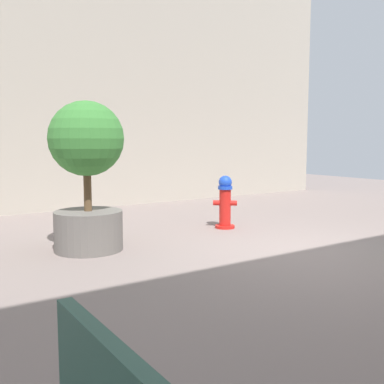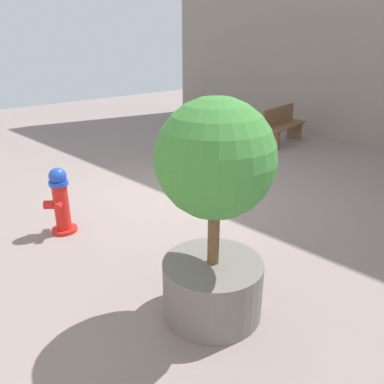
{
  "view_description": "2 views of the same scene",
  "coord_description": "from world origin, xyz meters",
  "views": [
    {
      "loc": [
        -4.21,
        4.86,
        1.57
      ],
      "look_at": [
        0.95,
        1.37,
        0.87
      ],
      "focal_mm": 42.86,
      "sensor_mm": 36.0,
      "label": 1
    },
    {
      "loc": [
        4.31,
        4.58,
        2.53
      ],
      "look_at": [
        1.03,
        1.22,
        0.67
      ],
      "focal_mm": 35.85,
      "sensor_mm": 36.0,
      "label": 2
    }
  ],
  "objects": [
    {
      "name": "trash_bin",
      "position": [
        -1.1,
        -1.26,
        0.45
      ],
      "size": [
        0.6,
        0.6,
        0.89
      ],
      "color": "#266633",
      "rests_on": "ground_plane"
    },
    {
      "name": "bench_near",
      "position": [
        -4.32,
        -0.89,
        0.5
      ],
      "size": [
        1.74,
        0.66,
        0.95
      ],
      "color": "brown",
      "rests_on": "ground_plane"
    },
    {
      "name": "planter_tree",
      "position": [
        1.97,
        2.47,
        1.18
      ],
      "size": [
        1.06,
        1.06,
        2.12
      ],
      "color": "slate",
      "rests_on": "ground_plane"
    },
    {
      "name": "fire_hydrant",
      "position": [
        2.2,
        -0.19,
        0.48
      ],
      "size": [
        0.39,
        0.39,
        0.95
      ],
      "color": "red",
      "rests_on": "ground_plane"
    },
    {
      "name": "ground_plane",
      "position": [
        0.0,
        0.0,
        0.0
      ],
      "size": [
        23.4,
        23.4,
        0.0
      ],
      "primitive_type": "plane",
      "color": "gray"
    }
  ]
}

